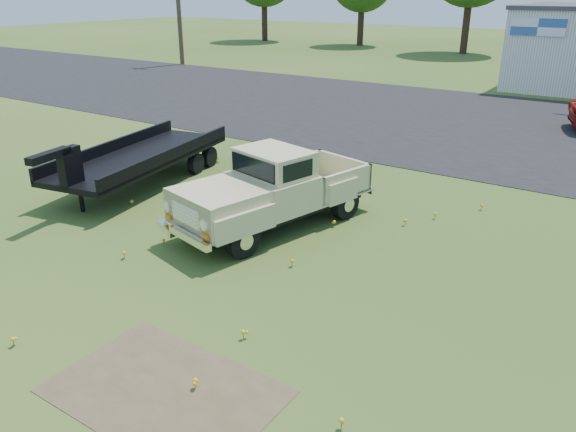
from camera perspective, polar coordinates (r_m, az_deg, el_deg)
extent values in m
plane|color=#314F19|center=(10.67, -6.59, -5.77)|extent=(140.00, 140.00, 0.00)
cube|color=black|center=(23.49, 17.84, 8.96)|extent=(90.00, 14.00, 0.02)
cube|color=brown|center=(7.99, -12.37, -16.99)|extent=(3.00, 2.00, 0.01)
cube|color=brown|center=(14.31, -3.77, 1.81)|extent=(2.20, 1.60, 0.01)
cube|color=white|center=(30.64, 24.06, 17.12)|extent=(2.50, 0.08, 0.80)
cylinder|color=#342017|center=(58.30, -2.39, 19.12)|extent=(0.56, 0.56, 3.60)
cylinder|color=#342017|center=(53.95, 7.38, 18.53)|extent=(0.56, 0.56, 3.24)
cylinder|color=#342017|center=(48.81, 17.60, 17.77)|extent=(0.56, 0.56, 3.96)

